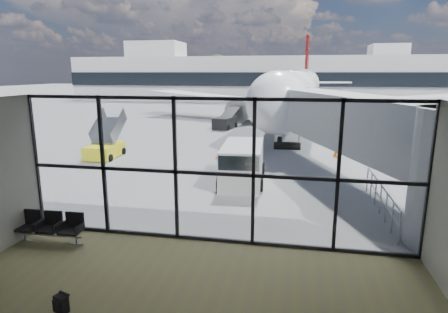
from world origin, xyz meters
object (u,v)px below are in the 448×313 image
(service_van, at_px, (242,163))
(mobile_stairs, at_px, (105,148))
(seating_row, at_px, (51,225))
(belt_loader, at_px, (226,122))
(backpack, at_px, (61,304))
(airliner, at_px, (297,91))

(service_van, distance_m, mobile_stairs, 9.96)
(seating_row, xyz_separation_m, mobile_stairs, (-4.21, 11.33, 0.03))
(belt_loader, relative_size, mobile_stairs, 1.25)
(seating_row, xyz_separation_m, backpack, (2.45, -3.21, -0.31))
(backpack, xyz_separation_m, mobile_stairs, (-6.66, 14.54, 0.34))
(seating_row, relative_size, service_van, 0.49)
(backpack, xyz_separation_m, airliner, (5.05, 35.53, 3.00))
(backpack, height_order, mobile_stairs, mobile_stairs)
(backpack, distance_m, mobile_stairs, 15.99)
(backpack, bearing_deg, service_van, 95.11)
(airliner, height_order, service_van, airliner)
(airliner, bearing_deg, belt_loader, -127.42)
(airliner, relative_size, service_van, 9.44)
(backpack, relative_size, belt_loader, 0.11)
(seating_row, relative_size, mobile_stairs, 0.63)
(seating_row, relative_size, backpack, 4.82)
(mobile_stairs, bearing_deg, backpack, -68.42)
(seating_row, xyz_separation_m, belt_loader, (0.91, 24.90, 0.10))
(service_van, bearing_deg, mobile_stairs, 153.70)
(backpack, relative_size, service_van, 0.10)
(airliner, bearing_deg, seating_row, -98.87)
(seating_row, bearing_deg, belt_loader, 86.36)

